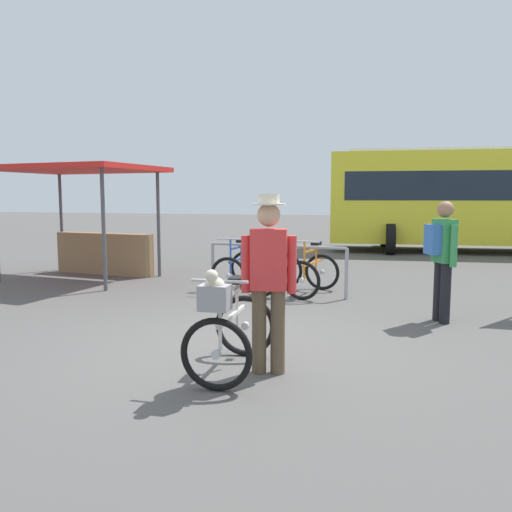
% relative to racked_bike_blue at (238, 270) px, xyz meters
% --- Properties ---
extents(ground_plane, '(80.00, 80.00, 0.00)m').
position_rel_racked_bike_blue_xyz_m(ground_plane, '(1.10, -3.48, -0.37)').
color(ground_plane, '#514F4C').
extents(bike_rack_rail, '(2.50, 0.30, 0.88)m').
position_rel_racked_bike_blue_xyz_m(bike_rack_rail, '(0.78, -0.26, 0.27)').
color(bike_rack_rail, '#99999E').
rests_on(bike_rack_rail, ground).
extents(racked_bike_blue, '(0.69, 1.12, 0.97)m').
position_rel_racked_bike_blue_xyz_m(racked_bike_blue, '(0.00, 0.00, 0.00)').
color(racked_bike_blue, black).
rests_on(racked_bike_blue, ground).
extents(racked_bike_yellow, '(0.88, 1.20, 0.97)m').
position_rel_racked_bike_blue_xyz_m(racked_bike_yellow, '(0.70, -0.07, 0.00)').
color(racked_bike_yellow, black).
rests_on(racked_bike_yellow, ground).
extents(racked_bike_orange, '(0.86, 1.21, 0.97)m').
position_rel_racked_bike_blue_xyz_m(racked_bike_orange, '(1.39, -0.14, 0.00)').
color(racked_bike_orange, black).
rests_on(racked_bike_orange, ground).
extents(featured_bicycle, '(0.70, 1.22, 1.09)m').
position_rel_racked_bike_blue_xyz_m(featured_bicycle, '(1.29, -4.36, 0.12)').
color(featured_bicycle, black).
rests_on(featured_bicycle, ground).
extents(person_with_featured_bike, '(0.52, 0.32, 1.72)m').
position_rel_racked_bike_blue_xyz_m(person_with_featured_bike, '(1.63, -4.17, 0.58)').
color(person_with_featured_bike, brown).
rests_on(person_with_featured_bike, ground).
extents(pedestrian_with_backpack, '(0.42, 0.49, 1.64)m').
position_rel_racked_bike_blue_xyz_m(pedestrian_with_backpack, '(3.38, -1.58, 0.57)').
color(pedestrian_with_backpack, black).
rests_on(pedestrian_with_backpack, ground).
extents(bus_distant, '(10.19, 4.01, 3.08)m').
position_rel_racked_bike_blue_xyz_m(bus_distant, '(5.70, 8.13, 1.37)').
color(bus_distant, yellow).
rests_on(bus_distant, ground).
extents(market_stall, '(3.33, 2.61, 2.30)m').
position_rel_racked_bike_blue_xyz_m(market_stall, '(-3.44, 0.61, 1.03)').
color(market_stall, '#4C4C51').
rests_on(market_stall, ground).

